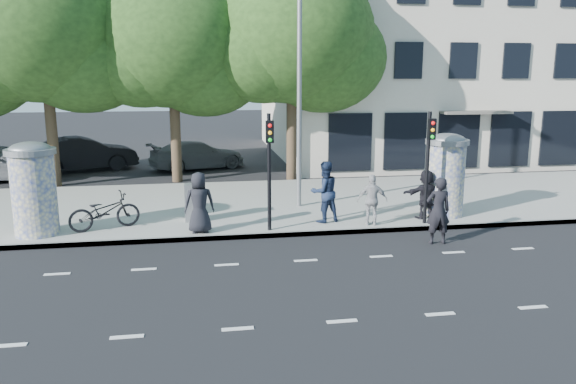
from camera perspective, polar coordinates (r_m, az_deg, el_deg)
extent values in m
plane|color=black|center=(13.05, 3.01, -8.95)|extent=(120.00, 120.00, 0.00)
cube|color=gray|center=(20.11, -1.55, -1.18)|extent=(40.00, 8.00, 0.15)
cube|color=slate|center=(16.33, 0.35, -4.31)|extent=(40.00, 0.10, 0.16)
cube|color=silver|center=(11.09, 5.50, -12.94)|extent=(32.00, 0.12, 0.01)
cube|color=silver|center=(14.34, 1.81, -6.97)|extent=(32.00, 0.12, 0.01)
cylinder|color=beige|center=(17.35, -24.38, -0.26)|extent=(1.20, 1.20, 2.30)
cylinder|color=slate|center=(17.15, -24.73, 3.76)|extent=(1.36, 1.36, 0.16)
ellipsoid|color=slate|center=(17.14, -24.75, 4.02)|extent=(1.10, 1.10, 0.38)
cylinder|color=beige|center=(18.67, 15.67, 1.18)|extent=(1.20, 1.20, 2.30)
cylinder|color=slate|center=(18.49, 15.89, 4.93)|extent=(1.36, 1.36, 0.16)
ellipsoid|color=slate|center=(18.48, 15.90, 5.17)|extent=(1.10, 1.10, 0.38)
cylinder|color=black|center=(16.13, -1.93, 1.95)|extent=(0.11, 0.11, 3.40)
cube|color=black|center=(15.79, -1.87, 6.13)|extent=(0.22, 0.14, 0.62)
cylinder|color=black|center=(17.40, 13.96, 2.35)|extent=(0.11, 0.11, 3.40)
cube|color=black|center=(17.09, 14.40, 6.21)|extent=(0.22, 0.14, 0.62)
cylinder|color=slate|center=(18.92, 1.15, 10.45)|extent=(0.16, 0.16, 8.00)
cylinder|color=#38281C|center=(25.19, -22.88, 5.84)|extent=(0.44, 0.44, 4.73)
ellipsoid|color=#1E3914|center=(25.15, -23.68, 15.26)|extent=(7.20, 7.20, 6.12)
cylinder|color=#38281C|center=(24.74, -11.36, 6.08)|extent=(0.44, 0.44, 4.41)
ellipsoid|color=#1E3914|center=(24.65, -11.75, 15.06)|extent=(6.80, 6.80, 5.78)
cylinder|color=#38281C|center=(24.67, 0.36, 6.51)|extent=(0.44, 0.44, 4.59)
ellipsoid|color=#1E3914|center=(24.61, 0.37, 15.89)|extent=(7.00, 7.00, 5.95)
cube|color=beige|center=(35.13, 15.74, 13.77)|extent=(20.00, 15.00, 12.00)
cube|color=black|center=(28.58, 21.61, 5.03)|extent=(18.00, 0.10, 2.60)
cube|color=#59544C|center=(27.19, 18.55, 7.69)|extent=(3.20, 0.90, 0.12)
cube|color=#194C8C|center=(24.93, 2.59, 8.64)|extent=(1.60, 0.06, 0.30)
imported|color=black|center=(16.23, -9.00, -1.07)|extent=(0.90, 0.61, 1.77)
imported|color=#1A2641|center=(17.21, 3.72, 0.02)|extent=(1.08, 0.94, 1.89)
imported|color=#9E9EA1|center=(17.04, 8.55, -0.81)|extent=(0.99, 0.69, 1.54)
imported|color=black|center=(18.18, 13.82, -0.21)|extent=(1.50, 0.74, 1.55)
imported|color=black|center=(16.02, 15.01, -1.86)|extent=(0.71, 0.49, 1.88)
imported|color=black|center=(17.30, -18.14, -1.89)|extent=(1.44, 2.17, 1.08)
cube|color=gray|center=(17.62, -9.53, -1.04)|extent=(0.56, 0.41, 1.17)
cube|color=#5C5E60|center=(18.40, 15.60, -0.94)|extent=(0.59, 0.49, 1.07)
imported|color=black|center=(28.99, -20.07, 3.67)|extent=(3.28, 5.25, 1.63)
imported|color=#55595D|center=(28.12, -9.18, 3.73)|extent=(3.36, 5.06, 1.36)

